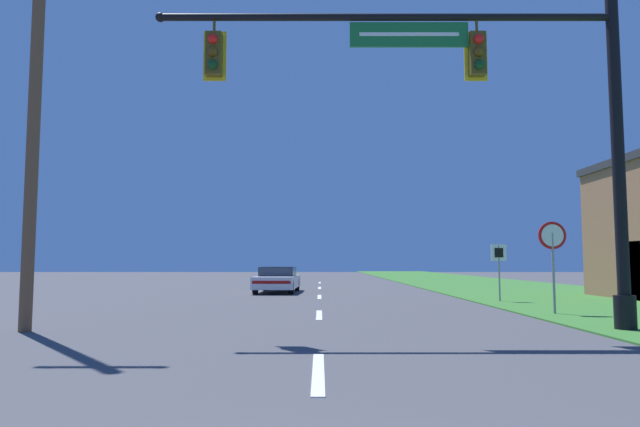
# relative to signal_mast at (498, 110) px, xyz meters

# --- Properties ---
(grass_verge_right) EXTENTS (10.00, 110.00, 0.04)m
(grass_verge_right) POSITION_rel_signal_mast_xyz_m (6.65, 19.56, -4.67)
(grass_verge_right) COLOR #38752D
(grass_verge_right) RESTS_ON ground
(road_center_line) EXTENTS (0.16, 34.80, 0.01)m
(road_center_line) POSITION_rel_signal_mast_xyz_m (-3.85, 11.56, -4.68)
(road_center_line) COLOR silver
(road_center_line) RESTS_ON ground
(signal_mast) EXTENTS (10.19, 0.47, 7.60)m
(signal_mast) POSITION_rel_signal_mast_xyz_m (0.00, 0.00, 0.00)
(signal_mast) COLOR black
(signal_mast) RESTS_ON grass_verge_right
(car_ahead) EXTENTS (2.01, 4.77, 1.19)m
(car_ahead) POSITION_rel_signal_mast_xyz_m (-5.84, 15.14, -4.08)
(car_ahead) COLOR black
(car_ahead) RESTS_ON ground
(stop_sign) EXTENTS (0.76, 0.07, 2.50)m
(stop_sign) POSITION_rel_signal_mast_xyz_m (2.56, 3.62, -2.82)
(stop_sign) COLOR gray
(stop_sign) RESTS_ON grass_verge_right
(route_sign_post) EXTENTS (0.55, 0.06, 2.03)m
(route_sign_post) POSITION_rel_signal_mast_xyz_m (2.62, 8.54, -3.16)
(route_sign_post) COLOR gray
(route_sign_post) RESTS_ON grass_verge_right
(utility_pole_near) EXTENTS (1.80, 0.26, 10.25)m
(utility_pole_near) POSITION_rel_signal_mast_xyz_m (-9.93, -0.09, 0.60)
(utility_pole_near) COLOR brown
(utility_pole_near) RESTS_ON ground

